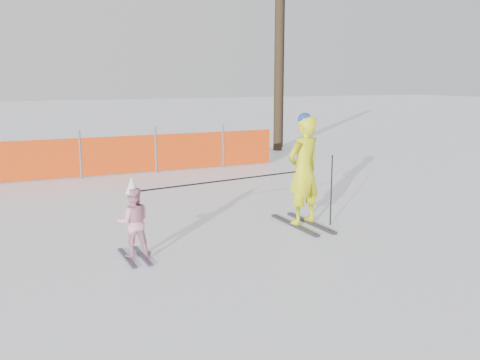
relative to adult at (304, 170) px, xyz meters
name	(u,v)px	position (x,y,z in m)	size (l,w,h in m)	color
ground	(254,251)	(-1.43, -0.93, -0.99)	(120.00, 120.00, 0.00)	white
adult	(304,170)	(0.00, 0.00, 0.00)	(0.78, 1.49, 1.97)	black
child	(133,221)	(-3.12, -0.46, -0.44)	(0.55, 0.90, 1.19)	black
ski_poles	(260,184)	(-0.96, -0.22, -0.12)	(3.46, 0.45, 1.25)	black
tree_trunks	(279,73)	(4.72, 9.23, 1.75)	(0.83, 1.08, 5.55)	#302415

